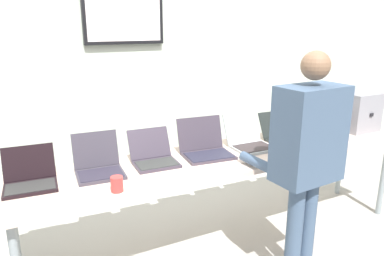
# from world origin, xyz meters

# --- Properties ---
(ground) EXTENTS (8.00, 8.00, 0.04)m
(ground) POSITION_xyz_m (0.00, 0.00, -0.02)
(ground) COLOR #A49F9B
(back_wall) EXTENTS (8.00, 0.11, 2.50)m
(back_wall) POSITION_xyz_m (-0.01, 1.13, 1.26)
(back_wall) COLOR beige
(back_wall) RESTS_ON ground
(workbench) EXTENTS (3.33, 0.70, 0.79)m
(workbench) POSITION_xyz_m (0.00, 0.00, 0.74)
(workbench) COLOR beige
(workbench) RESTS_ON ground
(equipment_box) EXTENTS (0.33, 0.37, 0.36)m
(equipment_box) POSITION_xyz_m (1.45, 0.06, 0.97)
(equipment_box) COLOR gray
(equipment_box) RESTS_ON workbench
(laptop_station_0) EXTENTS (0.33, 0.33, 0.23)m
(laptop_station_0) POSITION_xyz_m (-1.43, 0.08, 0.84)
(laptop_station_0) COLOR black
(laptop_station_0) RESTS_ON workbench
(laptop_station_1) EXTENTS (0.33, 0.35, 0.26)m
(laptop_station_1) POSITION_xyz_m (-1.00, 0.09, 0.84)
(laptop_station_1) COLOR #3A3641
(laptop_station_1) RESTS_ON workbench
(laptop_station_2) EXTENTS (0.33, 0.35, 0.22)m
(laptop_station_2) POSITION_xyz_m (-0.59, 0.09, 0.84)
(laptop_station_2) COLOR #3B3340
(laptop_station_2) RESTS_ON workbench
(laptop_station_3) EXTENTS (0.40, 0.38, 0.27)m
(laptop_station_3) POSITION_xyz_m (-0.17, 0.08, 0.85)
(laptop_station_3) COLOR #3C3440
(laptop_station_3) RESTS_ON workbench
(laptop_station_4) EXTENTS (0.33, 0.38, 0.26)m
(laptop_station_4) POSITION_xyz_m (0.24, 0.08, 0.84)
(laptop_station_4) COLOR #ADB6B9
(laptop_station_4) RESTS_ON workbench
(laptop_station_5) EXTENTS (0.37, 0.35, 0.23)m
(laptop_station_5) POSITION_xyz_m (0.63, 0.09, 0.84)
(laptop_station_5) COLOR #212625
(laptop_station_5) RESTS_ON workbench
(laptop_station_6) EXTENTS (0.33, 0.36, 0.24)m
(laptop_station_6) POSITION_xyz_m (1.04, 0.08, 0.84)
(laptop_station_6) COLOR black
(laptop_station_6) RESTS_ON workbench
(person) EXTENTS (0.46, 0.61, 1.62)m
(person) POSITION_xyz_m (0.19, -0.62, 0.98)
(person) COLOR #425874
(person) RESTS_ON ground
(coffee_mug) EXTENTS (0.08, 0.08, 0.09)m
(coffee_mug) POSITION_xyz_m (-0.96, -0.25, 0.83)
(coffee_mug) COLOR #C53A38
(coffee_mug) RESTS_ON workbench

